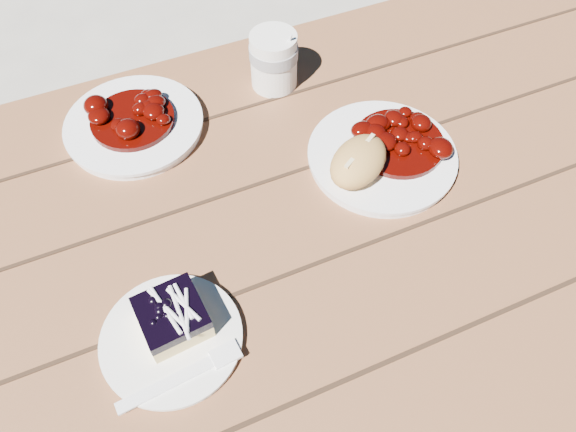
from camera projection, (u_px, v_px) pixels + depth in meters
name	position (u px, v px, depth m)	size (l,w,h in m)	color
ground	(255.00, 404.00, 1.40)	(60.00, 60.00, 0.00)	#A19C91
picnic_table	(237.00, 295.00, 0.92)	(2.00, 1.55, 0.75)	brown
main_plate	(382.00, 157.00, 0.86)	(0.22, 0.22, 0.02)	white
goulash_stew	(400.00, 136.00, 0.85)	(0.14, 0.14, 0.04)	#3A0502
bread_roll	(358.00, 162.00, 0.81)	(0.11, 0.07, 0.06)	tan
dessert_plate	(172.00, 339.00, 0.70)	(0.17, 0.17, 0.01)	white
blueberry_cake	(172.00, 317.00, 0.68)	(0.08, 0.08, 0.04)	#F0D283
fork_dessert	(168.00, 384.00, 0.66)	(0.03, 0.16, 0.01)	white
coffee_cup	(274.00, 61.00, 0.93)	(0.08, 0.08, 0.10)	white
second_plate	(134.00, 126.00, 0.90)	(0.22, 0.22, 0.02)	white
second_stew	(130.00, 113.00, 0.88)	(0.13, 0.13, 0.04)	#3A0502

